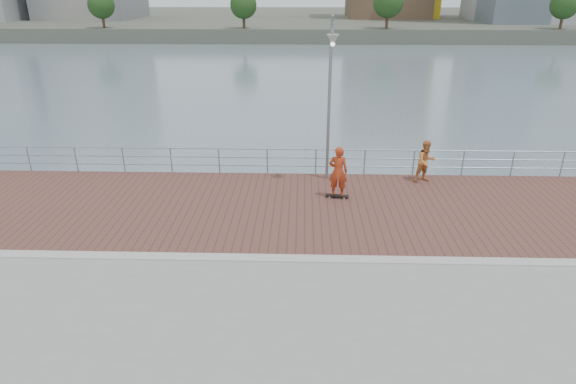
{
  "coord_description": "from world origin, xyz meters",
  "views": [
    {
      "loc": [
        0.42,
        -12.19,
        7.39
      ],
      "look_at": [
        0.0,
        2.0,
        1.3
      ],
      "focal_mm": 30.0,
      "sensor_mm": 36.0,
      "label": 1
    }
  ],
  "objects_px": {
    "street_lamp": "(331,74)",
    "bystander": "(426,161)",
    "skateboarder": "(338,172)",
    "guardrail": "(292,159)"
  },
  "relations": [
    {
      "from": "street_lamp",
      "to": "skateboarder",
      "type": "xyz_separation_m",
      "value": [
        0.31,
        -1.55,
        -3.3
      ]
    },
    {
      "from": "street_lamp",
      "to": "bystander",
      "type": "xyz_separation_m",
      "value": [
        3.97,
        0.22,
        -3.49
      ]
    },
    {
      "from": "street_lamp",
      "to": "bystander",
      "type": "distance_m",
      "value": 5.29
    },
    {
      "from": "guardrail",
      "to": "bystander",
      "type": "distance_m",
      "value": 5.5
    },
    {
      "from": "guardrail",
      "to": "skateboarder",
      "type": "bearing_deg",
      "value": -54.5
    },
    {
      "from": "skateboarder",
      "to": "bystander",
      "type": "height_order",
      "value": "skateboarder"
    },
    {
      "from": "street_lamp",
      "to": "skateboarder",
      "type": "height_order",
      "value": "street_lamp"
    },
    {
      "from": "guardrail",
      "to": "skateboarder",
      "type": "xyz_separation_m",
      "value": [
        1.78,
        -2.5,
        0.38
      ]
    },
    {
      "from": "guardrail",
      "to": "skateboarder",
      "type": "height_order",
      "value": "skateboarder"
    },
    {
      "from": "guardrail",
      "to": "street_lamp",
      "type": "distance_m",
      "value": 4.08
    }
  ]
}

